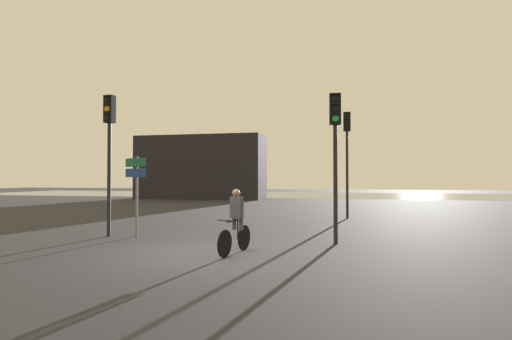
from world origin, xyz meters
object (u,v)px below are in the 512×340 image
traffic_light_near_left (109,138)px  cyclist (236,221)px  direction_sign_post (136,181)px  distant_building (201,167)px  traffic_light_near_right (335,139)px  traffic_light_far_right (347,145)px

traffic_light_near_left → cyclist: (4.83, -1.90, -2.37)m
traffic_light_near_left → direction_sign_post: size_ratio=1.77×
distant_building → cyclist: (10.50, -25.55, -2.09)m
traffic_light_near_right → cyclist: traffic_light_near_right is taller
traffic_light_near_left → traffic_light_far_right: 10.81m
distant_building → traffic_light_near_right: distant_building is taller
cyclist → traffic_light_near_right: bearing=-128.6°
direction_sign_post → cyclist: 4.58m
direction_sign_post → cyclist: size_ratio=1.55×
traffic_light_near_left → cyclist: size_ratio=2.74×
cyclist → traffic_light_near_left: bearing=-9.6°
distant_building → traffic_light_near_left: 24.32m
traffic_light_near_left → distant_building: bearing=-71.2°
direction_sign_post → cyclist: (3.96, -2.08, -0.97)m
traffic_light_near_left → direction_sign_post: bearing=-162.6°
traffic_light_near_left → direction_sign_post: 1.66m
direction_sign_post → distant_building: bearing=-47.7°
traffic_light_near_left → direction_sign_post: traffic_light_near_left is taller
traffic_light_far_right → cyclist: size_ratio=2.99×
distant_building → direction_sign_post: (6.54, -23.47, -1.12)m
traffic_light_near_left → traffic_light_far_right: (7.61, 7.68, 0.26)m
distant_building → traffic_light_near_right: (12.92, -23.55, 0.12)m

